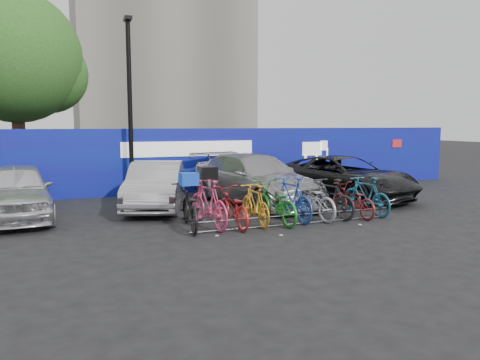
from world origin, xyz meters
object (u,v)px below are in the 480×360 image
car_2 (255,179)px  bike_6 (310,199)px  bike_8 (353,200)px  bike_9 (366,196)px  bike_2 (233,207)px  car_0 (15,191)px  bike_1 (208,203)px  bike_5 (292,199)px  car_1 (156,186)px  bike_4 (275,203)px  bike_7 (330,198)px  tree (21,61)px  car_3 (344,177)px  bike_0 (189,207)px  lamppost (130,103)px  bike_3 (255,204)px  bike_rack (295,219)px

car_2 → bike_6: 2.90m
bike_8 → bike_9: (0.52, 0.11, 0.08)m
bike_2 → car_0: bearing=-31.9°
bike_1 → bike_5: bearing=171.4°
car_1 → bike_2: 3.46m
bike_4 → bike_7: bike_7 is taller
tree → car_0: (0.11, -7.20, -4.30)m
bike_7 → car_3: bearing=-142.7°
car_3 → bike_9: size_ratio=2.90×
tree → car_0: tree is taller
car_0 → car_1: car_0 is taller
bike_1 → bike_2: (0.59, -0.15, -0.11)m
car_3 → bike_4: (-3.96, -2.81, -0.19)m
tree → bike_0: bearing=-67.5°
bike_8 → car_0: bearing=-22.8°
car_3 → bike_2: 5.87m
bike_7 → bike_8: 0.70m
car_1 → car_2: bearing=14.7°
tree → lamppost: bearing=-52.5°
bike_0 → bike_4: 2.26m
lamppost → bike_8: lamppost is taller
bike_4 → bike_5: size_ratio=1.03×
car_0 → bike_3: size_ratio=2.56×
bike_3 → bike_9: size_ratio=0.97×
tree → bike_0: (4.16, -10.07, -4.53)m
lamppost → car_3: size_ratio=1.16×
lamppost → car_0: size_ratio=1.36×
car_3 → bike_2: car_3 is taller
bike_rack → car_2: car_2 is taller
bike_0 → bike_1: size_ratio=1.02×
car_1 → bike_3: 3.72m
bike_0 → bike_1: bike_1 is taller
lamppost → car_2: bearing=-35.4°
car_3 → bike_3: size_ratio=3.00×
bike_4 → bike_5: bike_5 is taller
car_2 → bike_2: bearing=-135.2°
bike_0 → bike_4: size_ratio=1.01×
bike_5 → bike_9: bike_5 is taller
bike_0 → bike_5: bearing=-173.2°
car_2 → bike_1: size_ratio=2.70×
bike_3 → bike_6: size_ratio=0.86×
car_2 → bike_1: 3.81m
bike_6 → car_0: bearing=-30.2°
bike_8 → tree: bearing=-53.0°
bike_6 → car_2: bearing=-91.2°
car_3 → bike_5: size_ratio=2.66×
bike_3 → bike_9: (3.46, 0.09, 0.02)m
tree → bike_9: size_ratio=4.28×
tree → bike_8: tree is taller
bike_5 → bike_8: bike_5 is taller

